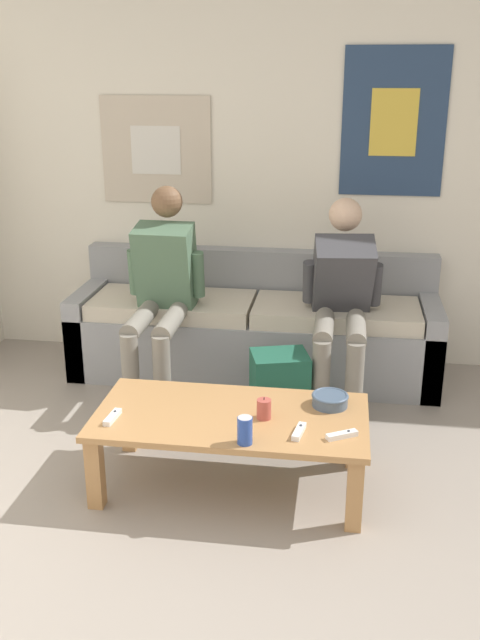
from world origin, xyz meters
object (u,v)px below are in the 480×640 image
at_px(person_seated_adult, 161,288).
at_px(backpack, 280,391).
at_px(drink_can_blue, 245,430).
at_px(couch, 255,331).
at_px(game_controller_near_left, 342,435).
at_px(ceramic_bowl, 330,399).
at_px(pillar_candle, 264,409).
at_px(game_controller_near_right, 112,417).
at_px(game_controller_far_center, 299,431).
at_px(person_seated_teen, 341,296).
at_px(coffee_table, 231,425).

distance_m(person_seated_adult, backpack, 0.94).
xyz_separation_m(person_seated_adult, drink_can_blue, (0.67, -1.24, -0.23)).
bearing_deg(person_seated_adult, couch, 36.38).
bearing_deg(game_controller_near_left, couch, 110.84).
xyz_separation_m(person_seated_adult, ceramic_bowl, (1.02, -0.83, -0.26)).
xyz_separation_m(pillar_candle, game_controller_near_right, (-0.68, -0.11, -0.03)).
bearing_deg(couch, ceramic_bowl, -66.94).
relative_size(person_seated_adult, game_controller_near_left, 8.70).
bearing_deg(game_controller_near_left, game_controller_far_center, 178.60).
height_order(pillar_candle, game_controller_far_center, pillar_candle).
relative_size(drink_can_blue, game_controller_far_center, 0.84).
bearing_deg(ceramic_bowl, person_seated_adult, 140.95).
height_order(person_seated_teen, game_controller_far_center, person_seated_teen).
bearing_deg(game_controller_near_left, person_seated_teen, 91.44).
height_order(backpack, game_controller_far_center, backpack).
relative_size(backpack, game_controller_far_center, 2.85).
bearing_deg(drink_can_blue, game_controller_far_center, 27.48).
bearing_deg(game_controller_far_center, coffee_table, 156.25).
height_order(couch, coffee_table, couch).
height_order(person_seated_teen, pillar_candle, person_seated_teen).
relative_size(couch, coffee_table, 1.83).
height_order(couch, game_controller_near_left, couch).
distance_m(couch, coffee_table, 1.36).
relative_size(person_seated_adult, pillar_candle, 11.73).
bearing_deg(game_controller_near_right, coffee_table, 14.03).
relative_size(coffee_table, person_seated_teen, 1.09).
height_order(couch, ceramic_bowl, couch).
xyz_separation_m(person_seated_teen, drink_can_blue, (-0.38, -1.31, -0.21)).
height_order(coffee_table, game_controller_near_right, game_controller_near_right).
bearing_deg(person_seated_adult, drink_can_blue, -61.54).
relative_size(person_seated_teen, ceramic_bowl, 6.62).
bearing_deg(backpack, person_seated_adult, 155.61).
distance_m(person_seated_adult, game_controller_near_right, 1.15).
bearing_deg(game_controller_far_center, ceramic_bowl, 67.17).
xyz_separation_m(couch, drink_can_blue, (0.16, -1.62, 0.16)).
xyz_separation_m(couch, person_seated_adult, (-0.51, -0.38, 0.38)).
bearing_deg(person_seated_adult, pillar_candle, -54.01).
relative_size(backpack, game_controller_near_right, 2.87).
bearing_deg(person_seated_teen, drink_can_blue, -106.20).
xyz_separation_m(pillar_candle, drink_can_blue, (-0.05, -0.24, 0.02)).
distance_m(backpack, pillar_candle, 0.70).
distance_m(person_seated_teen, game_controller_near_left, 1.22).
bearing_deg(game_controller_near_right, couch, 72.74).
relative_size(couch, pillar_candle, 22.01).
bearing_deg(pillar_candle, person_seated_teen, 73.00).
height_order(couch, game_controller_far_center, couch).
distance_m(ceramic_bowl, game_controller_near_right, 1.02).
bearing_deg(game_controller_near_left, game_controller_near_right, 179.10).
height_order(person_seated_adult, game_controller_near_right, person_seated_adult).
relative_size(game_controller_near_right, game_controller_far_center, 0.99).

